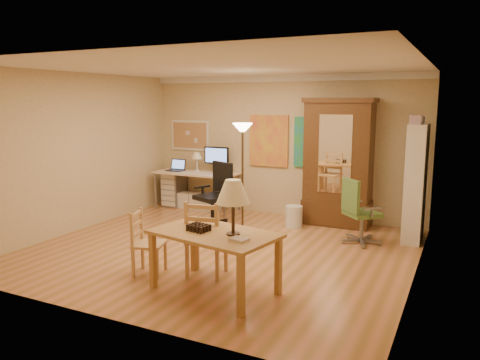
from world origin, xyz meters
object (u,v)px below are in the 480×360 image
at_px(office_chair_green, 360,226).
at_px(armoire, 338,171).
at_px(computer_desk, 199,187).
at_px(dining_table, 221,222).
at_px(bookshelf, 416,183).
at_px(office_chair_black, 214,209).

relative_size(office_chair_green, armoire, 0.46).
height_order(computer_desk, armoire, armoire).
distance_m(dining_table, bookshelf, 3.66).
relative_size(dining_table, office_chair_green, 1.52).
bearing_deg(armoire, dining_table, -96.76).
height_order(armoire, bookshelf, armoire).
bearing_deg(office_chair_green, computer_desk, 165.36).
relative_size(computer_desk, office_chair_green, 1.66).
bearing_deg(computer_desk, armoire, 1.60).
bearing_deg(bookshelf, armoire, 162.01).
bearing_deg(dining_table, bookshelf, 60.76).
bearing_deg(armoire, office_chair_green, -57.92).
bearing_deg(computer_desk, office_chair_black, -47.78).
xyz_separation_m(computer_desk, armoire, (2.85, 0.08, 0.51)).
bearing_deg(computer_desk, dining_table, -55.72).
bearing_deg(armoire, computer_desk, -178.40).
bearing_deg(bookshelf, dining_table, -119.24).
bearing_deg(dining_table, armoire, 83.24).
distance_m(dining_table, office_chair_green, 2.90).
height_order(dining_table, office_chair_black, dining_table).
distance_m(dining_table, computer_desk, 4.31).
bearing_deg(office_chair_black, bookshelf, 11.00).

